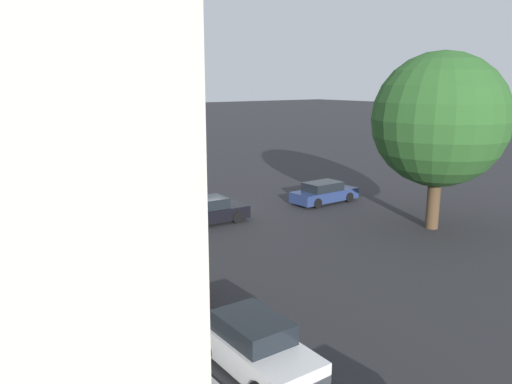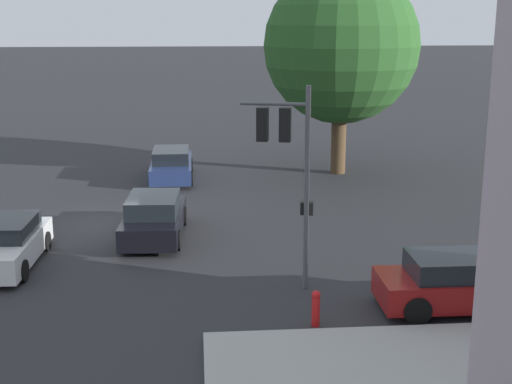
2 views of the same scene
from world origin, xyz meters
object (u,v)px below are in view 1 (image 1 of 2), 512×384
at_px(street_tree, 440,120).
at_px(parked_car_1, 255,346).
at_px(fire_hydrant, 107,264).
at_px(crossing_car_2, 324,193).
at_px(crossing_car_0, 208,211).
at_px(parked_car_0, 162,283).
at_px(crossing_car_1, 138,203).
at_px(traffic_signal, 158,177).

bearing_deg(street_tree, parked_car_1, 18.77).
relative_size(parked_car_1, fire_hydrant, 4.62).
bearing_deg(street_tree, crossing_car_2, -85.16).
height_order(crossing_car_0, crossing_car_2, crossing_car_0).
distance_m(parked_car_0, parked_car_1, 5.74).
bearing_deg(parked_car_0, crossing_car_2, 116.55).
height_order(street_tree, crossing_car_1, street_tree).
bearing_deg(crossing_car_0, parked_car_0, -127.07).
height_order(traffic_signal, fire_hydrant, traffic_signal).
bearing_deg(crossing_car_0, crossing_car_1, 122.49).
bearing_deg(crossing_car_1, traffic_signal, 76.04).
bearing_deg(crossing_car_1, street_tree, 136.05).
bearing_deg(parked_car_1, parked_car_0, -177.77).
distance_m(crossing_car_1, crossing_car_2, 12.24).
height_order(street_tree, parked_car_1, street_tree).
height_order(crossing_car_1, crossing_car_2, crossing_car_2).
distance_m(crossing_car_1, fire_hydrant, 10.00).
distance_m(traffic_signal, parked_car_0, 5.52).
bearing_deg(parked_car_0, crossing_car_0, 140.19).
relative_size(crossing_car_2, parked_car_1, 1.12).
bearing_deg(crossing_car_1, parked_car_0, 72.90).
distance_m(traffic_signal, parked_car_1, 10.47).
relative_size(crossing_car_0, crossing_car_2, 0.98).
distance_m(traffic_signal, crossing_car_1, 9.13).
relative_size(crossing_car_1, parked_car_1, 1.04).
distance_m(crossing_car_0, parked_car_0, 10.45).
bearing_deg(parked_car_0, crossing_car_1, 161.05).
xyz_separation_m(street_tree, crossing_car_0, (9.58, -8.21, -5.29)).
xyz_separation_m(crossing_car_0, crossing_car_1, (2.43, -4.32, -0.04)).
xyz_separation_m(traffic_signal, crossing_car_2, (-13.73, -3.60, -3.18)).
xyz_separation_m(crossing_car_1, crossing_car_2, (-11.34, 4.61, 0.01)).
relative_size(crossing_car_2, parked_car_0, 1.21).
bearing_deg(traffic_signal, parked_car_1, -86.54).
relative_size(street_tree, crossing_car_2, 2.02).
bearing_deg(crossing_car_2, fire_hydrant, -166.48).
distance_m(crossing_car_2, parked_car_0, 17.45).
bearing_deg(street_tree, traffic_signal, -16.67).
distance_m(crossing_car_0, parked_car_1, 15.24).
distance_m(crossing_car_2, fire_hydrant, 16.89).
bearing_deg(parked_car_0, traffic_signal, 155.11).
height_order(crossing_car_0, fire_hydrant, crossing_car_0).
distance_m(traffic_signal, fire_hydrant, 4.33).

